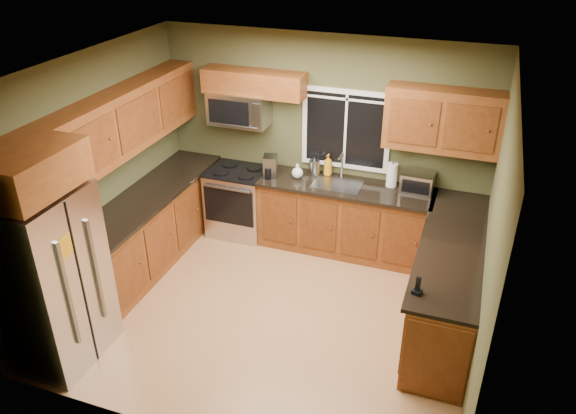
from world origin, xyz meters
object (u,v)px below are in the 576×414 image
Objects in this scene: microwave at (239,108)px; toaster_oven at (417,182)px; paper_towel_roll at (392,175)px; soap_bottle_a at (328,165)px; cordless_phone at (418,289)px; coffee_maker at (270,167)px; kettle at (314,167)px; refrigerator at (51,279)px; range at (239,201)px; soap_bottle_c at (297,171)px.

microwave is 2.40m from toaster_oven.
paper_towel_roll is 0.82m from soap_bottle_a.
paper_towel_roll is 1.88× the size of cordless_phone.
coffee_maker reaches higher than kettle.
microwave is 0.84m from coffee_maker.
refrigerator reaches higher than paper_towel_roll.
microwave reaches higher than kettle.
refrigerator is at bearing -119.84° from kettle.
refrigerator is 3.40m from cordless_phone.
soap_bottle_a is at bearing 58.31° from refrigerator.
kettle is (1.00, 0.04, -0.68)m from microwave.
toaster_oven reaches higher than range.
microwave is 1.94× the size of toaster_oven.
soap_bottle_a is (-0.82, 0.05, -0.01)m from paper_towel_roll.
refrigerator is at bearing -165.18° from cordless_phone.
toaster_oven is 1.83m from coffee_maker.
toaster_oven is 2.21× the size of cordless_phone.
soap_bottle_a is 1.60× the size of cordless_phone.
microwave is 1.21m from kettle.
paper_towel_roll is (-0.32, 0.04, 0.03)m from toaster_oven.
soap_bottle_c is at bearing 132.69° from cordless_phone.
soap_bottle_c is at bearing -149.76° from soap_bottle_a.
soap_bottle_a is 1.52× the size of soap_bottle_c.
cordless_phone is at bearing -81.74° from toaster_oven.
paper_towel_roll is at bearing 1.41° from microwave.
toaster_oven is at bearing 3.65° from range.
coffee_maker is at bearing 66.73° from refrigerator.
paper_towel_roll is (0.99, 0.01, 0.04)m from kettle.
kettle is (-1.30, 0.03, -0.01)m from toaster_oven.
soap_bottle_c is (0.82, -0.11, -0.70)m from microwave.
range is at bearing -89.98° from microwave.
soap_bottle_c reaches higher than cordless_phone.
kettle is 1.40× the size of cordless_phone.
kettle is at bearing 9.89° from range.
paper_towel_roll is 1.79× the size of soap_bottle_c.
kettle is 0.23m from soap_bottle_c.
toaster_oven is 1.49m from soap_bottle_c.
refrigerator is at bearing -103.97° from range.
soap_bottle_a is (0.68, 0.28, 0.01)m from coffee_maker.
soap_bottle_a reaches higher than toaster_oven.
microwave is at bearing 76.66° from refrigerator.
paper_towel_roll reaches higher than cordless_phone.
microwave reaches higher than soap_bottle_a.
soap_bottle_a is (1.16, 0.23, 0.61)m from range.
cordless_phone is at bearing -52.35° from kettle.
paper_towel_roll is at bearing -3.16° from soap_bottle_a.
microwave is 4.30× the size of cordless_phone.
refrigerator is 7.30× the size of kettle.
refrigerator reaches higher than kettle.
cordless_phone is (1.60, -2.07, -0.06)m from kettle.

